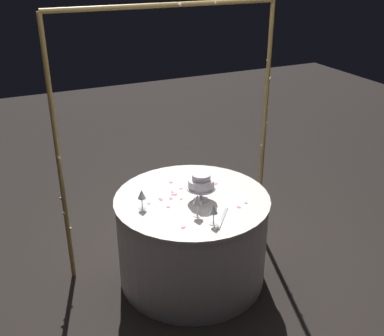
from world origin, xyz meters
name	(u,v)px	position (x,y,z in m)	size (l,w,h in m)	color
ground_plane	(192,275)	(0.00, 0.00, 0.00)	(12.00, 12.00, 0.00)	black
decorative_arch	(170,104)	(0.00, 0.40, 1.35)	(1.83, 0.06, 2.10)	olive
main_table	(192,238)	(0.00, 0.00, 0.36)	(1.19, 1.19, 0.73)	silver
tiered_cake	(201,183)	(0.05, -0.06, 0.87)	(0.22, 0.22, 0.22)	silver
wine_glass_0	(197,200)	(-0.08, -0.25, 0.85)	(0.07, 0.07, 0.16)	silver
wine_glass_1	(214,210)	(-0.02, -0.40, 0.84)	(0.06, 0.06, 0.15)	silver
wine_glass_2	(142,195)	(-0.39, 0.01, 0.83)	(0.06, 0.06, 0.15)	silver
cake_knife	(222,219)	(0.05, -0.38, 0.73)	(0.21, 0.24, 0.01)	silver
rose_petal_0	(161,200)	(-0.23, 0.07, 0.73)	(0.04, 0.03, 0.00)	#EA6B84
rose_petal_1	(172,192)	(-0.10, 0.15, 0.73)	(0.02, 0.02, 0.00)	#EA6B84
rose_petal_2	(183,227)	(-0.23, -0.36, 0.73)	(0.04, 0.02, 0.00)	#EA6B84
rose_petal_3	(168,207)	(-0.22, -0.06, 0.73)	(0.03, 0.02, 0.00)	#EA6B84
rose_petal_4	(181,189)	(-0.02, 0.17, 0.73)	(0.03, 0.02, 0.00)	#EA6B84
rose_petal_5	(203,184)	(0.18, 0.17, 0.73)	(0.03, 0.02, 0.00)	#EA6B84
rose_petal_6	(213,191)	(0.19, 0.03, 0.73)	(0.04, 0.02, 0.00)	#EA6B84
rose_petal_7	(176,194)	(-0.09, 0.10, 0.73)	(0.03, 0.02, 0.00)	#EA6B84
rose_petal_8	(239,207)	(0.25, -0.28, 0.73)	(0.03, 0.02, 0.00)	#EA6B84
rose_petal_9	(160,199)	(-0.23, 0.09, 0.73)	(0.03, 0.02, 0.00)	#EA6B84
rose_petal_10	(149,204)	(-0.33, 0.05, 0.73)	(0.03, 0.02, 0.00)	#EA6B84
rose_petal_11	(171,198)	(-0.15, 0.05, 0.73)	(0.04, 0.03, 0.00)	#EA6B84
rose_petal_12	(246,203)	(0.33, -0.25, 0.73)	(0.03, 0.02, 0.00)	#EA6B84
rose_petal_13	(212,210)	(0.05, -0.24, 0.73)	(0.03, 0.02, 0.00)	#EA6B84
rose_petal_14	(173,194)	(-0.11, 0.10, 0.73)	(0.03, 0.02, 0.00)	#EA6B84
rose_petal_15	(171,182)	(-0.05, 0.30, 0.73)	(0.04, 0.03, 0.00)	#EA6B84
rose_petal_16	(181,199)	(-0.09, 0.01, 0.73)	(0.03, 0.02, 0.00)	#EA6B84
rose_petal_17	(216,184)	(0.27, 0.13, 0.73)	(0.04, 0.03, 0.00)	#EA6B84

